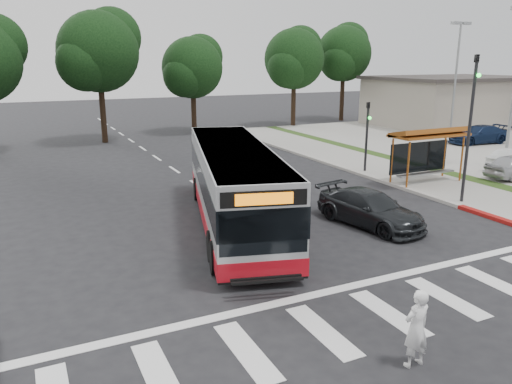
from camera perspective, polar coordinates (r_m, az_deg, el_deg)
ground at (r=17.30m, az=4.14°, el=-6.47°), size 140.00×140.00×0.00m
sidewalk_east at (r=29.73m, az=15.04°, el=2.32°), size 4.00×40.00×0.12m
curb_east at (r=28.49m, az=11.97°, el=2.00°), size 0.30×40.00×0.15m
parking_lot at (r=39.71m, az=26.49°, el=4.33°), size 18.00×36.00×0.10m
commercial_building at (r=52.51m, az=21.28°, el=9.49°), size 14.00×10.00×4.40m
building_roof_cap at (r=52.38m, az=21.52°, el=12.04°), size 14.60×10.60×0.30m
crosswalk_ladder at (r=13.59m, az=14.89°, el=-13.22°), size 18.00×2.60×0.01m
bus_shelter at (r=27.10m, az=19.00°, el=5.76°), size 4.20×1.60×2.86m
traffic_signal_ne_tall at (r=23.58m, az=23.34°, el=7.84°), size 0.18×0.37×6.50m
traffic_signal_ne_short at (r=28.81m, az=12.59°, el=6.97°), size 0.18×0.37×4.00m
lot_light_mid at (r=43.87m, az=21.98°, el=13.40°), size 1.90×0.35×9.01m
tree_ne_a at (r=48.45m, az=4.43°, el=15.03°), size 6.16×5.74×9.30m
tree_ne_b at (r=53.91m, az=10.05°, el=15.41°), size 6.16×5.74×10.02m
tree_north_a at (r=40.49m, az=-17.50°, el=15.18°), size 6.60×6.15×10.17m
tree_north_b at (r=44.32m, az=-7.22°, el=14.02°), size 5.72×5.33×8.43m
transit_bus at (r=19.31m, az=-2.48°, el=0.64°), size 5.65×12.15×3.07m
pedestrian at (r=11.29m, az=17.84°, el=-14.61°), size 0.65×0.44×1.75m
dark_sedan at (r=19.92m, az=12.91°, el=-1.85°), size 2.71×4.92×1.35m
parked_car_3 at (r=41.48m, az=24.08°, el=6.02°), size 4.89×2.43×1.37m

